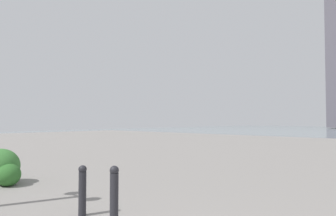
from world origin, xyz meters
TOP-DOWN VIEW (x-y plane):
  - bollard_near at (2.61, -1.13)m, footprint 0.13×0.13m
  - bollard_mid at (3.45, -1.15)m, footprint 0.13×0.13m
  - shrub_low at (6.64, -1.20)m, footprint 0.60×0.54m
  - shrub_round at (7.07, -1.17)m, footprint 0.97×0.87m

SIDE VIEW (x-z plane):
  - shrub_low at x=6.64m, z-range 0.00..0.51m
  - shrub_round at x=7.07m, z-range 0.00..0.82m
  - bollard_mid at x=3.45m, z-range 0.02..0.81m
  - bollard_near at x=2.61m, z-range 0.02..0.89m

